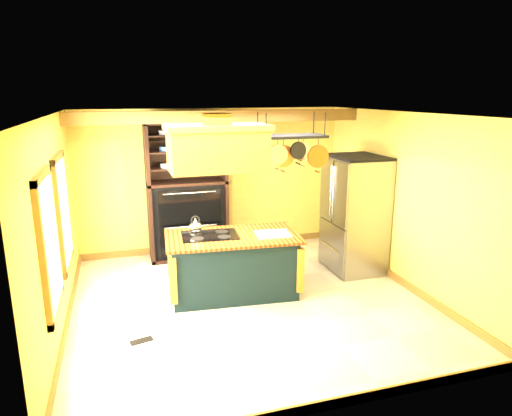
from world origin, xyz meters
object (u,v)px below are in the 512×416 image
range_hood (217,146)px  refrigerator (354,216)px  pot_rack (292,145)px  kitchen_island (233,264)px  hutch (187,206)px

range_hood → refrigerator: size_ratio=0.74×
refrigerator → pot_rack: bearing=-164.3°
refrigerator → kitchen_island: bearing=-170.6°
range_hood → refrigerator: range_hood is taller
pot_rack → refrigerator: bearing=15.7°
range_hood → hutch: range_hood is taller
hutch → pot_rack: bearing=-54.8°
kitchen_island → refrigerator: (2.22, 0.37, 0.47)m
range_hood → hutch: bearing=96.0°
kitchen_island → range_hood: size_ratio=1.44×
pot_rack → hutch: (-1.31, 1.86, -1.28)m
pot_rack → range_hood: bearing=-180.0°
pot_rack → hutch: 2.61m
pot_rack → refrigerator: size_ratio=0.56×
pot_rack → hutch: pot_rack is taller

